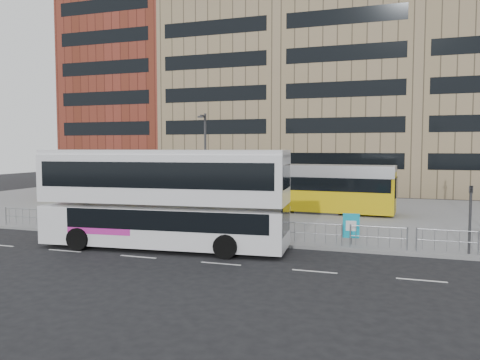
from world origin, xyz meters
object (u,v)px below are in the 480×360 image
(traffic_light_west, at_px, (86,196))
(lamp_post_west, at_px, (205,157))
(traffic_light_east, at_px, (470,210))
(double_decker_bus, at_px, (163,195))
(ad_panel, at_px, (351,226))
(tram, at_px, (203,185))
(pedestrian, at_px, (264,208))
(bare_tree, at_px, (86,150))

(traffic_light_west, height_order, lamp_post_west, lamp_post_west)
(traffic_light_east, relative_size, lamp_post_west, 0.42)
(double_decker_bus, distance_m, traffic_light_west, 6.81)
(traffic_light_west, xyz_separation_m, traffic_light_east, (20.30, 0.14, 0.00))
(ad_panel, height_order, lamp_post_west, lamp_post_west)
(tram, relative_size, traffic_light_west, 9.67)
(lamp_post_west, bearing_deg, traffic_light_west, -107.36)
(double_decker_bus, xyz_separation_m, traffic_light_east, (13.99, 2.64, -0.49))
(pedestrian, bearing_deg, traffic_light_west, 142.26)
(traffic_light_east, bearing_deg, traffic_light_west, 178.86)
(tram, distance_m, traffic_light_east, 21.74)
(traffic_light_east, bearing_deg, double_decker_bus, -170.85)
(ad_panel, xyz_separation_m, traffic_light_west, (-15.04, -0.67, 1.08))
(bare_tree, bearing_deg, pedestrian, -6.42)
(double_decker_bus, xyz_separation_m, traffic_light_west, (-6.31, 2.50, -0.49))
(pedestrian, height_order, bare_tree, bare_tree)
(traffic_light_west, relative_size, bare_tree, 0.48)
(double_decker_bus, height_order, tram, double_decker_bus)
(double_decker_bus, height_order, lamp_post_west, lamp_post_west)
(traffic_light_west, bearing_deg, pedestrian, 47.36)
(double_decker_bus, xyz_separation_m, bare_tree, (-11.71, 9.88, 2.15))
(tram, xyz_separation_m, traffic_light_west, (-2.25, -12.26, 0.21))
(ad_panel, bearing_deg, lamp_post_west, 137.04)
(traffic_light_east, distance_m, bare_tree, 26.83)
(traffic_light_east, xyz_separation_m, lamp_post_west, (-17.08, 10.17, 2.08))
(bare_tree, bearing_deg, lamp_post_west, 18.75)
(double_decker_bus, xyz_separation_m, tram, (-4.06, 14.76, -0.70))
(ad_panel, bearing_deg, pedestrian, 135.30)
(pedestrian, distance_m, lamp_post_west, 8.13)
(tram, bearing_deg, bare_tree, -144.24)
(double_decker_bus, relative_size, traffic_light_east, 3.96)
(pedestrian, bearing_deg, ad_panel, -110.66)
(lamp_post_west, bearing_deg, tram, 116.57)
(ad_panel, height_order, pedestrian, pedestrian)
(pedestrian, bearing_deg, tram, 67.10)
(pedestrian, bearing_deg, bare_tree, 103.86)
(double_decker_bus, bearing_deg, pedestrian, 65.99)
(double_decker_bus, distance_m, bare_tree, 15.48)
(pedestrian, relative_size, traffic_light_east, 0.62)
(traffic_light_west, relative_size, lamp_post_west, 0.42)
(ad_panel, relative_size, lamp_post_west, 0.21)
(lamp_post_west, bearing_deg, double_decker_bus, -76.44)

